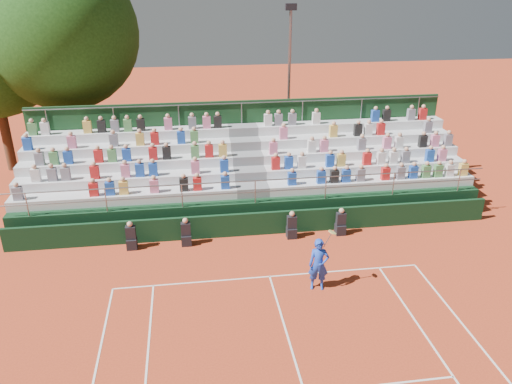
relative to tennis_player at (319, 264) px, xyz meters
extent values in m
plane|color=#BD401F|center=(-1.52, 0.92, -0.95)|extent=(90.00, 90.00, 0.00)
cube|color=white|center=(-1.52, 0.92, -0.94)|extent=(11.00, 0.06, 0.01)
cube|color=white|center=(-1.52, -2.28, -0.94)|extent=(0.06, 6.40, 0.01)
cube|color=black|center=(-1.52, 4.12, -0.45)|extent=(20.00, 0.15, 1.00)
cube|color=black|center=(-6.57, 3.67, -0.73)|extent=(0.40, 0.40, 0.44)
cube|color=black|center=(-6.57, 3.67, -0.25)|extent=(0.38, 0.25, 0.55)
sphere|color=tan|center=(-6.57, 3.67, 0.13)|extent=(0.22, 0.22, 0.22)
cube|color=black|center=(-4.44, 3.67, -0.73)|extent=(0.40, 0.40, 0.44)
cube|color=black|center=(-4.44, 3.67, -0.25)|extent=(0.38, 0.25, 0.55)
sphere|color=tan|center=(-4.44, 3.67, 0.13)|extent=(0.22, 0.22, 0.22)
cube|color=black|center=(-0.15, 3.67, -0.73)|extent=(0.40, 0.40, 0.44)
cube|color=black|center=(-0.15, 3.67, -0.25)|extent=(0.38, 0.25, 0.55)
sphere|color=tan|center=(-0.15, 3.67, 0.13)|extent=(0.22, 0.22, 0.22)
cube|color=black|center=(1.92, 3.67, -0.73)|extent=(0.40, 0.40, 0.44)
cube|color=black|center=(1.92, 3.67, -0.25)|extent=(0.38, 0.25, 0.55)
sphere|color=tan|center=(1.92, 3.67, 0.13)|extent=(0.22, 0.22, 0.22)
cube|color=black|center=(-1.52, 7.22, -0.35)|extent=(20.00, 5.20, 1.20)
cube|color=silver|center=(-6.87, 5.55, 0.46)|extent=(9.30, 0.85, 0.42)
cube|color=silver|center=(3.83, 5.55, 0.46)|extent=(9.30, 0.85, 0.42)
cube|color=slate|center=(-1.52, 5.55, 0.46)|extent=(1.40, 0.85, 0.42)
cube|color=silver|center=(-6.87, 6.40, 0.88)|extent=(9.30, 0.85, 0.42)
cube|color=silver|center=(3.83, 6.40, 0.88)|extent=(9.30, 0.85, 0.42)
cube|color=slate|center=(-1.52, 6.40, 0.88)|extent=(1.40, 0.85, 0.42)
cube|color=silver|center=(-6.87, 7.25, 1.30)|extent=(9.30, 0.85, 0.42)
cube|color=silver|center=(3.83, 7.25, 1.30)|extent=(9.30, 0.85, 0.42)
cube|color=slate|center=(-1.52, 7.25, 1.30)|extent=(1.40, 0.85, 0.42)
cube|color=silver|center=(-6.87, 8.10, 1.72)|extent=(9.30, 0.85, 0.42)
cube|color=silver|center=(3.83, 8.10, 1.72)|extent=(9.30, 0.85, 0.42)
cube|color=slate|center=(-1.52, 8.10, 1.72)|extent=(1.40, 0.85, 0.42)
cube|color=silver|center=(-6.87, 8.95, 2.14)|extent=(9.30, 0.85, 0.42)
cube|color=silver|center=(3.83, 8.95, 2.14)|extent=(9.30, 0.85, 0.42)
cube|color=slate|center=(-1.52, 8.95, 2.14)|extent=(1.40, 0.85, 0.42)
cube|color=#173C1D|center=(-1.52, 9.47, 1.25)|extent=(20.00, 0.12, 4.40)
cylinder|color=gray|center=(-1.52, 4.67, 1.25)|extent=(20.00, 0.05, 0.05)
cylinder|color=gray|center=(-1.52, 9.37, 3.35)|extent=(20.00, 0.05, 0.05)
cube|color=slate|center=(-11.03, 5.40, 0.95)|extent=(0.36, 0.24, 0.56)
cube|color=red|center=(-8.08, 5.40, 0.95)|extent=(0.36, 0.24, 0.56)
cube|color=#1E4CB2|center=(-7.43, 5.40, 0.95)|extent=(0.36, 0.24, 0.56)
cube|color=gold|center=(-6.88, 5.40, 0.95)|extent=(0.36, 0.24, 0.56)
cube|color=pink|center=(-5.64, 5.40, 0.95)|extent=(0.36, 0.24, 0.56)
cube|color=black|center=(-4.42, 5.40, 0.95)|extent=(0.36, 0.24, 0.56)
cube|color=red|center=(-3.87, 5.40, 0.95)|extent=(0.36, 0.24, 0.56)
cube|color=#1E4CB2|center=(-2.70, 5.40, 0.95)|extent=(0.36, 0.24, 0.56)
cube|color=silver|center=(-10.48, 6.25, 1.37)|extent=(0.36, 0.24, 0.56)
cube|color=slate|center=(-9.82, 6.25, 1.37)|extent=(0.36, 0.24, 0.56)
cube|color=slate|center=(-9.29, 6.25, 1.37)|extent=(0.36, 0.24, 0.56)
cube|color=red|center=(-8.11, 6.25, 1.37)|extent=(0.36, 0.24, 0.56)
cube|color=pink|center=(-6.85, 6.25, 1.37)|extent=(0.36, 0.24, 0.56)
cube|color=#1E4CB2|center=(-6.25, 6.25, 1.37)|extent=(0.36, 0.24, 0.56)
cube|color=#1E4CB2|center=(-5.69, 6.25, 1.37)|extent=(0.36, 0.24, 0.56)
cube|color=pink|center=(-3.90, 6.25, 1.37)|extent=(0.36, 0.24, 0.56)
cube|color=#1E4CB2|center=(-2.65, 6.25, 1.37)|extent=(0.36, 0.24, 0.56)
cube|color=slate|center=(-10.46, 7.10, 1.79)|extent=(0.36, 0.24, 0.56)
cube|color=#4C8C4C|center=(-9.87, 7.10, 1.79)|extent=(0.36, 0.24, 0.56)
cube|color=#1E4CB2|center=(-9.29, 7.10, 1.79)|extent=(0.36, 0.24, 0.56)
cube|color=red|center=(-8.02, 7.10, 1.79)|extent=(0.36, 0.24, 0.56)
cube|color=#4C8C4C|center=(-7.45, 7.10, 1.79)|extent=(0.36, 0.24, 0.56)
cube|color=#1E4CB2|center=(-6.84, 7.10, 1.79)|extent=(0.36, 0.24, 0.56)
cube|color=red|center=(-5.70, 7.10, 1.79)|extent=(0.36, 0.24, 0.56)
cube|color=black|center=(-5.11, 7.10, 1.79)|extent=(0.36, 0.24, 0.56)
cube|color=#4C8C4C|center=(-3.87, 7.10, 1.79)|extent=(0.36, 0.24, 0.56)
cube|color=red|center=(-3.25, 7.10, 1.79)|extent=(0.36, 0.24, 0.56)
cube|color=gold|center=(-2.64, 7.10, 1.79)|extent=(0.36, 0.24, 0.56)
cube|color=#1E4CB2|center=(-11.11, 7.95, 2.21)|extent=(0.36, 0.24, 0.56)
cube|color=pink|center=(-9.24, 7.95, 2.21)|extent=(0.36, 0.24, 0.56)
cube|color=slate|center=(-7.43, 7.95, 2.21)|extent=(0.36, 0.24, 0.56)
cube|color=gold|center=(-6.29, 7.95, 2.21)|extent=(0.36, 0.24, 0.56)
cube|color=red|center=(-5.63, 7.95, 2.21)|extent=(0.36, 0.24, 0.56)
cube|color=#1E4CB2|center=(-4.45, 7.95, 2.21)|extent=(0.36, 0.24, 0.56)
cube|color=#4C8C4C|center=(-3.86, 7.95, 2.21)|extent=(0.36, 0.24, 0.56)
cube|color=#4C8C4C|center=(-11.04, 8.80, 2.63)|extent=(0.36, 0.24, 0.56)
cube|color=silver|center=(-10.50, 8.80, 2.63)|extent=(0.36, 0.24, 0.56)
cube|color=gold|center=(-8.65, 8.80, 2.63)|extent=(0.36, 0.24, 0.56)
cube|color=black|center=(-8.03, 8.80, 2.63)|extent=(0.36, 0.24, 0.56)
cube|color=slate|center=(-7.43, 8.80, 2.63)|extent=(0.36, 0.24, 0.56)
cube|color=#4C8C4C|center=(-6.85, 8.80, 2.63)|extent=(0.36, 0.24, 0.56)
cube|color=black|center=(-6.27, 8.80, 2.63)|extent=(0.36, 0.24, 0.56)
cube|color=pink|center=(-5.02, 8.80, 2.63)|extent=(0.36, 0.24, 0.56)
cube|color=slate|center=(-3.91, 8.80, 2.63)|extent=(0.36, 0.24, 0.56)
cube|color=pink|center=(-3.24, 8.80, 2.63)|extent=(0.36, 0.24, 0.56)
cube|color=black|center=(-2.72, 8.80, 2.63)|extent=(0.36, 0.24, 0.56)
cube|color=#1E4CB2|center=(0.18, 5.40, 0.95)|extent=(0.36, 0.24, 0.56)
cube|color=#1E4CB2|center=(1.47, 5.40, 0.95)|extent=(0.36, 0.24, 0.56)
cube|color=black|center=(2.06, 5.40, 0.95)|extent=(0.36, 0.24, 0.56)
cube|color=#1E4CB2|center=(2.59, 5.40, 0.95)|extent=(0.36, 0.24, 0.56)
cube|color=slate|center=(3.24, 5.40, 0.95)|extent=(0.36, 0.24, 0.56)
cube|color=red|center=(4.38, 5.40, 0.95)|extent=(0.36, 0.24, 0.56)
cube|color=slate|center=(5.08, 5.40, 0.95)|extent=(0.36, 0.24, 0.56)
cube|color=#1E4CB2|center=(5.67, 5.40, 0.95)|extent=(0.36, 0.24, 0.56)
cube|color=#4C8C4C|center=(6.27, 5.40, 0.95)|extent=(0.36, 0.24, 0.56)
cube|color=#4C8C4C|center=(6.84, 5.40, 0.95)|extent=(0.36, 0.24, 0.56)
cube|color=silver|center=(7.39, 5.40, 0.95)|extent=(0.36, 0.24, 0.56)
cube|color=gold|center=(8.05, 5.40, 0.95)|extent=(0.36, 0.24, 0.56)
cube|color=red|center=(-0.38, 6.25, 1.37)|extent=(0.36, 0.24, 0.56)
cube|color=#1E4CB2|center=(0.20, 6.25, 1.37)|extent=(0.36, 0.24, 0.56)
cube|color=silver|center=(0.79, 6.25, 1.37)|extent=(0.36, 0.24, 0.56)
cube|color=#1E4CB2|center=(2.08, 6.25, 1.37)|extent=(0.36, 0.24, 0.56)
cube|color=gold|center=(2.60, 6.25, 1.37)|extent=(0.36, 0.24, 0.56)
cube|color=red|center=(3.80, 6.25, 1.37)|extent=(0.36, 0.24, 0.56)
cube|color=silver|center=(4.46, 6.25, 1.37)|extent=(0.36, 0.24, 0.56)
cube|color=silver|center=(5.04, 6.25, 1.37)|extent=(0.36, 0.24, 0.56)
cube|color=slate|center=(5.62, 6.25, 1.37)|extent=(0.36, 0.24, 0.56)
cube|color=#1E4CB2|center=(6.79, 6.25, 1.37)|extent=(0.36, 0.24, 0.56)
cube|color=pink|center=(7.40, 6.25, 1.37)|extent=(0.36, 0.24, 0.56)
cube|color=pink|center=(-0.35, 7.10, 1.79)|extent=(0.36, 0.24, 0.56)
cube|color=silver|center=(1.43, 7.10, 1.79)|extent=(0.36, 0.24, 0.56)
cube|color=pink|center=(2.02, 7.10, 1.79)|extent=(0.36, 0.24, 0.56)
cube|color=slate|center=(3.80, 7.10, 1.79)|extent=(0.36, 0.24, 0.56)
cube|color=pink|center=(5.03, 7.10, 1.79)|extent=(0.36, 0.24, 0.56)
cube|color=silver|center=(5.62, 7.10, 1.79)|extent=(0.36, 0.24, 0.56)
cube|color=black|center=(6.80, 7.10, 1.79)|extent=(0.36, 0.24, 0.56)
cube|color=pink|center=(7.40, 7.10, 1.79)|extent=(0.36, 0.24, 0.56)
cube|color=slate|center=(8.06, 7.10, 1.79)|extent=(0.36, 0.24, 0.56)
cube|color=pink|center=(0.28, 7.95, 2.21)|extent=(0.36, 0.24, 0.56)
cube|color=gold|center=(2.67, 7.95, 2.21)|extent=(0.36, 0.24, 0.56)
cube|color=black|center=(3.88, 7.95, 2.21)|extent=(0.36, 0.24, 0.56)
cube|color=silver|center=(4.40, 7.95, 2.21)|extent=(0.36, 0.24, 0.56)
cube|color=red|center=(5.01, 7.95, 2.21)|extent=(0.36, 0.24, 0.56)
cube|color=slate|center=(7.39, 7.95, 2.21)|extent=(0.36, 0.24, 0.56)
cube|color=silver|center=(-0.32, 8.80, 2.63)|extent=(0.36, 0.24, 0.56)
cube|color=slate|center=(0.19, 8.80, 2.63)|extent=(0.36, 0.24, 0.56)
cube|color=slate|center=(0.86, 8.80, 2.63)|extent=(0.36, 0.24, 0.56)
cube|color=silver|center=(2.04, 8.80, 2.63)|extent=(0.36, 0.24, 0.56)
cube|color=#1E4CB2|center=(5.01, 8.80, 2.63)|extent=(0.36, 0.24, 0.56)
cube|color=black|center=(5.59, 8.80, 2.63)|extent=(0.36, 0.24, 0.56)
cube|color=slate|center=(6.86, 8.80, 2.63)|extent=(0.36, 0.24, 0.56)
cube|color=red|center=(7.47, 8.80, 2.63)|extent=(0.36, 0.24, 0.56)
imported|color=blue|center=(0.00, 0.00, 0.00)|extent=(0.76, 0.57, 1.88)
cylinder|color=gray|center=(0.25, 0.00, 0.90)|extent=(0.26, 0.03, 0.51)
cylinder|color=#E5D866|center=(0.40, 0.00, 1.20)|extent=(0.26, 0.28, 0.14)
cylinder|color=#3B2415|center=(-13.88, 13.55, 0.90)|extent=(0.50, 0.50, 3.68)
cylinder|color=#3B2415|center=(-10.09, 12.95, 1.17)|extent=(0.50, 0.50, 4.23)
sphere|color=#15390F|center=(-10.09, 12.95, 6.32)|extent=(7.61, 7.61, 7.61)
cylinder|color=gray|center=(1.59, 13.26, 3.15)|extent=(0.16, 0.16, 8.20)
cube|color=black|center=(1.59, 13.26, 7.43)|extent=(0.60, 0.25, 0.35)
camera|label=1|loc=(-4.14, -14.02, 9.03)|focal=35.00mm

